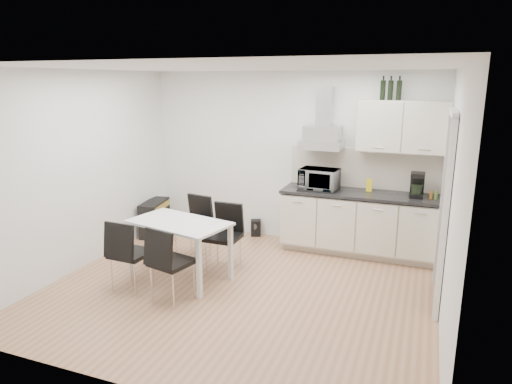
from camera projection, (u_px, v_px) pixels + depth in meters
ground at (240, 289)px, 5.53m from camera, size 4.50×4.50×0.00m
wall_back at (289, 158)px, 7.03m from camera, size 4.50×0.10×2.60m
wall_front at (134, 240)px, 3.40m from camera, size 4.50×0.10×2.60m
wall_left at (81, 171)px, 5.99m from camera, size 0.10×4.00×2.60m
wall_right at (451, 203)px, 4.44m from camera, size 0.10×4.00×2.60m
ceiling at (238, 67)px, 4.91m from camera, size 4.50×4.50×0.00m
doorway at (444, 212)px, 5.01m from camera, size 0.08×1.04×2.10m
kitchenette at (363, 198)px, 6.49m from camera, size 2.22×0.64×2.52m
dining_table at (179, 229)px, 5.70m from camera, size 1.36×0.96×0.75m
chair_far_left at (193, 228)px, 6.41m from camera, size 0.52×0.57×0.88m
chair_far_right at (223, 238)px, 6.00m from camera, size 0.44×0.50×0.88m
chair_near_left at (131, 254)px, 5.44m from camera, size 0.46×0.52×0.88m
chair_near_right at (172, 263)px, 5.18m from camera, size 0.54×0.59×0.88m
guitar_amp at (155, 218)px, 7.44m from camera, size 0.40×0.70×0.56m
floor_speaker at (256, 228)px, 7.40m from camera, size 0.20×0.19×0.26m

